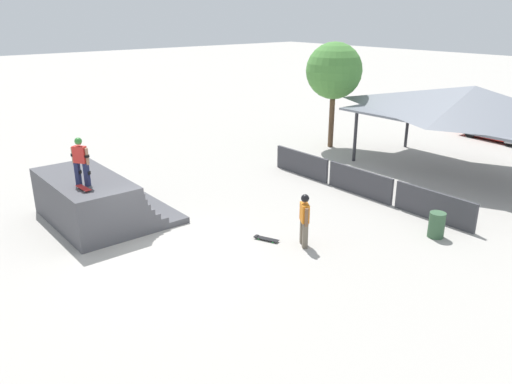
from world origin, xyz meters
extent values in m
plane|color=#ADA8A0|center=(0.00, 0.00, 0.00)|extent=(160.00, 160.00, 0.00)
cube|color=#4C4C51|center=(-3.74, 0.03, 0.10)|extent=(4.49, 3.85, 0.21)
cube|color=#4C4C51|center=(-3.74, -0.38, 0.31)|extent=(4.49, 3.05, 0.21)
cube|color=#4C4C51|center=(-3.74, -0.52, 0.52)|extent=(4.49, 2.75, 0.21)
cube|color=#4C4C51|center=(-3.74, -0.62, 0.73)|extent=(4.49, 2.55, 0.21)
cube|color=#4C4C51|center=(-3.74, -0.69, 0.93)|extent=(4.49, 2.41, 0.21)
cube|color=#4C4C51|center=(-3.74, -0.74, 1.14)|extent=(4.49, 2.31, 0.21)
cube|color=#4C4C51|center=(-3.74, -0.78, 1.35)|extent=(4.49, 2.24, 0.21)
cube|color=#4C4C51|center=(-3.74, -0.80, 1.55)|extent=(4.49, 2.20, 0.21)
cylinder|color=silver|center=(-3.74, 0.29, 1.62)|extent=(4.40, 0.07, 0.07)
cube|color=#1E2347|center=(-2.83, -0.98, 2.04)|extent=(0.20, 0.20, 0.76)
cube|color=black|center=(-2.84, -0.96, 2.09)|extent=(0.22, 0.21, 0.11)
cube|color=#1E2347|center=(-3.10, -1.17, 2.04)|extent=(0.20, 0.20, 0.76)
cube|color=black|center=(-3.12, -1.14, 2.09)|extent=(0.22, 0.21, 0.11)
cube|color=red|center=(-2.97, -1.07, 2.69)|extent=(0.46, 0.40, 0.54)
cylinder|color=#A87A5B|center=(-2.75, -0.93, 2.65)|extent=(0.14, 0.14, 0.54)
cylinder|color=black|center=(-2.75, -0.93, 2.66)|extent=(0.21, 0.21, 0.08)
cylinder|color=#A87A5B|center=(-3.18, -1.22, 2.65)|extent=(0.14, 0.14, 0.54)
cylinder|color=black|center=(-3.18, -1.22, 2.66)|extent=(0.21, 0.21, 0.08)
sphere|color=#A87A5B|center=(-2.97, -1.07, 3.10)|extent=(0.21, 0.21, 0.21)
sphere|color=#337F33|center=(-2.97, -1.07, 3.12)|extent=(0.23, 0.23, 0.23)
cylinder|color=silver|center=(-2.33, -1.16, 1.68)|extent=(0.05, 0.03, 0.05)
cylinder|color=silver|center=(-2.32, -1.30, 1.68)|extent=(0.05, 0.03, 0.05)
cylinder|color=silver|center=(-2.79, -1.19, 1.68)|extent=(0.05, 0.03, 0.05)
cylinder|color=silver|center=(-2.78, -1.33, 1.68)|extent=(0.05, 0.03, 0.05)
cube|color=#B22323|center=(-2.55, -1.24, 1.72)|extent=(0.76, 0.25, 0.02)
cube|color=#B22323|center=(-2.21, -1.22, 1.74)|extent=(0.10, 0.21, 0.02)
cube|color=#6B6051|center=(2.16, 3.87, 0.41)|extent=(0.21, 0.21, 0.83)
cube|color=#6B6051|center=(2.46, 3.68, 0.41)|extent=(0.21, 0.21, 0.83)
cube|color=orange|center=(2.31, 3.78, 1.12)|extent=(0.50, 0.43, 0.59)
cylinder|color=brown|center=(2.07, 3.92, 1.07)|extent=(0.15, 0.15, 0.59)
cylinder|color=brown|center=(2.55, 3.63, 1.07)|extent=(0.15, 0.15, 0.59)
sphere|color=brown|center=(2.31, 3.78, 1.56)|extent=(0.23, 0.23, 0.23)
sphere|color=black|center=(2.31, 3.78, 1.59)|extent=(0.25, 0.25, 0.25)
cylinder|color=green|center=(1.09, 2.94, 0.03)|extent=(0.06, 0.05, 0.05)
cylinder|color=green|center=(1.04, 3.07, 0.03)|extent=(0.06, 0.05, 0.05)
cylinder|color=green|center=(1.56, 3.14, 0.03)|extent=(0.06, 0.05, 0.05)
cylinder|color=green|center=(1.51, 3.27, 0.03)|extent=(0.06, 0.05, 0.05)
cube|color=black|center=(1.30, 3.10, 0.06)|extent=(0.83, 0.51, 0.02)
cube|color=black|center=(0.95, 2.95, 0.08)|extent=(0.17, 0.22, 0.02)
cube|color=#3D3D42|center=(-2.95, 8.78, 0.53)|extent=(3.14, 0.12, 1.05)
cube|color=#3D3D42|center=(0.38, 8.78, 0.53)|extent=(3.14, 0.12, 1.05)
cube|color=#3D3D42|center=(3.72, 8.78, 0.53)|extent=(3.14, 0.12, 1.05)
cylinder|color=#2D2D33|center=(-2.91, 12.34, 1.23)|extent=(0.16, 0.16, 2.47)
cylinder|color=#2D2D33|center=(-2.91, 16.61, 1.23)|extent=(0.16, 0.16, 2.47)
cube|color=slate|center=(1.65, 14.48, 2.52)|extent=(10.75, 5.03, 0.10)
pyramid|color=slate|center=(1.65, 14.48, 3.27)|extent=(10.53, 4.93, 1.41)
cylinder|color=brown|center=(-5.55, 13.49, 1.50)|extent=(0.28, 0.28, 3.01)
sphere|color=#4C893D|center=(-5.55, 13.49, 4.06)|extent=(2.92, 2.92, 2.92)
cylinder|color=#385B3D|center=(4.59, 7.57, 0.42)|extent=(0.52, 0.52, 0.85)
cube|color=red|center=(-0.51, 22.04, 0.48)|extent=(4.15, 2.10, 0.62)
cube|color=#283342|center=(-0.61, 22.05, 1.02)|extent=(1.99, 1.62, 0.46)
cube|color=red|center=(-0.61, 22.05, 1.25)|extent=(1.90, 1.58, 0.04)
cylinder|color=black|center=(0.63, 21.14, 0.32)|extent=(0.66, 0.26, 0.64)
cylinder|color=black|center=(-1.65, 22.94, 0.32)|extent=(0.66, 0.26, 0.64)
cylinder|color=black|center=(-1.80, 21.37, 0.32)|extent=(0.66, 0.26, 0.64)
camera|label=1|loc=(12.39, -6.39, 6.97)|focal=35.00mm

